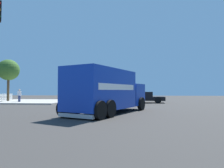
# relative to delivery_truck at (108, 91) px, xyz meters

# --- Properties ---
(ground_plane) EXTENTS (100.00, 100.00, 0.00)m
(ground_plane) POSITION_rel_delivery_truck_xyz_m (-0.62, -0.19, -1.49)
(ground_plane) COLOR #33302D
(sidewalk_corner_near) EXTENTS (10.29, 10.29, 0.14)m
(sidewalk_corner_near) POSITION_rel_delivery_truck_xyz_m (-12.67, -12.24, -1.42)
(sidewalk_corner_near) COLOR #9E998E
(sidewalk_corner_near) RESTS_ON ground
(delivery_truck) EXTENTS (7.87, 5.30, 2.88)m
(delivery_truck) POSITION_rel_delivery_truck_xyz_m (0.00, 0.00, 0.00)
(delivery_truck) COLOR #1438AD
(delivery_truck) RESTS_ON ground
(pickup_black) EXTENTS (2.44, 5.28, 1.38)m
(pickup_black) POSITION_rel_delivery_truck_xyz_m (-12.24, 3.11, -0.77)
(pickup_black) COLOR black
(pickup_black) RESTS_ON ground
(sedan_white) EXTENTS (2.30, 4.43, 1.31)m
(sedan_white) POSITION_rel_delivery_truck_xyz_m (-13.20, -5.22, -0.87)
(sedan_white) COLOR white
(sedan_white) RESTS_ON ground
(pedestrian_near_corner) EXTENTS (0.23, 0.53, 1.57)m
(pedestrian_near_corner) POSITION_rel_delivery_truck_xyz_m (-10.35, -12.50, -0.47)
(pedestrian_near_corner) COLOR navy
(pedestrian_near_corner) RESTS_ON sidewalk_corner_near
(shade_tree_near) EXTENTS (2.86, 2.86, 5.67)m
(shade_tree_near) POSITION_rel_delivery_truck_xyz_m (-12.23, -15.26, 2.84)
(shade_tree_near) COLOR brown
(shade_tree_near) RESTS_ON sidewalk_corner_near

